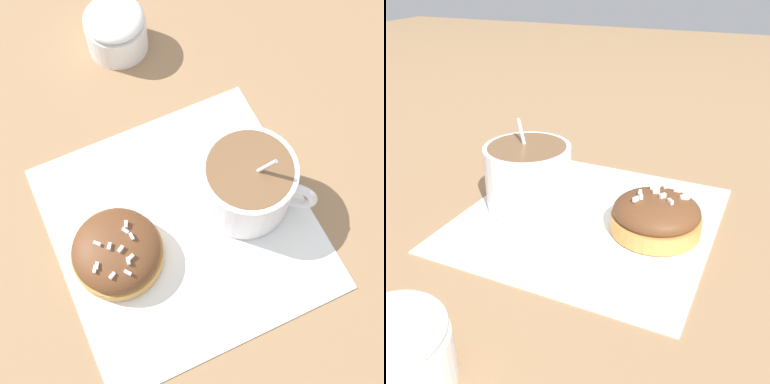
% 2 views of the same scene
% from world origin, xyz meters
% --- Properties ---
extents(ground_plane, '(3.00, 3.00, 0.00)m').
position_xyz_m(ground_plane, '(0.00, 0.00, 0.00)').
color(ground_plane, '#93704C').
extents(paper_napkin, '(0.27, 0.28, 0.00)m').
position_xyz_m(paper_napkin, '(0.00, 0.00, 0.00)').
color(paper_napkin, white).
rests_on(paper_napkin, ground_plane).
extents(coffee_cup, '(0.10, 0.10, 0.10)m').
position_xyz_m(coffee_cup, '(-0.07, -0.00, 0.04)').
color(coffee_cup, white).
rests_on(coffee_cup, paper_napkin).
extents(frosted_pastry, '(0.09, 0.09, 0.04)m').
position_xyz_m(frosted_pastry, '(0.07, -0.00, 0.02)').
color(frosted_pastry, '#D19347').
rests_on(frosted_pastry, paper_napkin).
extents(sugar_bowl, '(0.07, 0.07, 0.06)m').
position_xyz_m(sugar_bowl, '(-0.04, -0.25, 0.03)').
color(sugar_bowl, white).
rests_on(sugar_bowl, ground_plane).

